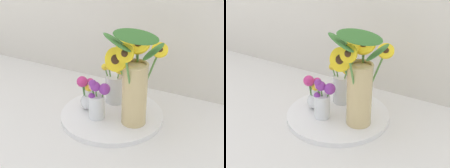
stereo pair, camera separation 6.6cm
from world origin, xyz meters
The scene contains 6 objects.
ground_plane centered at (0.00, 0.00, 0.00)m, with size 6.00×6.00×0.00m, color silver.
serving_tray centered at (-0.03, 0.09, 0.01)m, with size 0.41×0.41×0.02m.
mason_jar_sunflowers centered at (0.07, 0.06, 0.19)m, with size 0.23×0.25×0.39m.
vase_small_center centered at (-0.06, 0.03, 0.10)m, with size 0.09×0.06×0.16m.
vase_bulb_right centered at (-0.13, 0.07, 0.09)m, with size 0.07×0.07×0.15m.
vase_small_back centered at (-0.06, 0.17, 0.10)m, with size 0.11×0.09×0.18m.
Camera 1 is at (0.47, -0.86, 0.67)m, focal length 50.00 mm.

